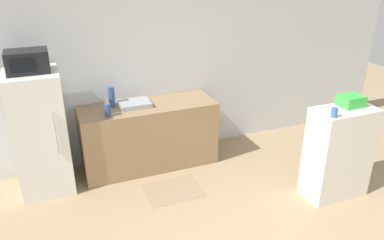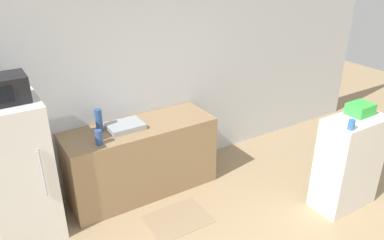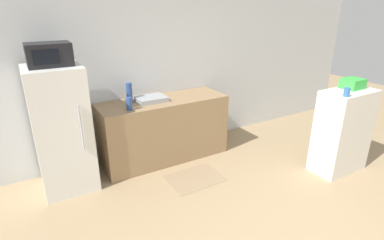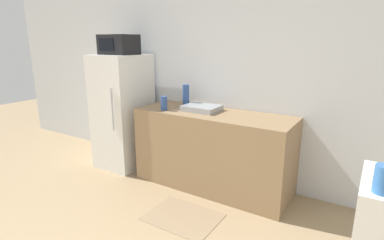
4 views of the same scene
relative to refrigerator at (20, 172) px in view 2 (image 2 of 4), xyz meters
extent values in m
cube|color=silver|center=(1.35, 0.41, 0.56)|extent=(8.00, 0.06, 2.60)
cube|color=white|center=(0.00, 0.00, 0.00)|extent=(0.59, 0.63, 1.47)
cylinder|color=#B7B7BC|center=(0.16, -0.33, 0.11)|extent=(0.02, 0.02, 0.52)
cube|color=black|center=(0.00, 0.00, 0.86)|extent=(0.44, 0.32, 0.24)
cube|color=#937551|center=(1.32, 0.06, -0.30)|extent=(1.76, 0.63, 0.87)
cube|color=#9EA3A8|center=(1.16, 0.08, 0.17)|extent=(0.39, 0.31, 0.06)
cylinder|color=#2D4C8C|center=(0.89, 0.16, 0.27)|extent=(0.08, 0.08, 0.26)
cylinder|color=#2D4C8C|center=(0.78, -0.12, 0.22)|extent=(0.07, 0.07, 0.16)
cube|color=white|center=(3.17, -1.43, -0.19)|extent=(0.72, 0.39, 1.09)
cube|color=green|center=(3.28, -1.37, 0.42)|extent=(0.26, 0.21, 0.13)
cylinder|color=#336BB2|center=(2.88, -1.56, 0.41)|extent=(0.07, 0.07, 0.11)
cube|color=#937A5B|center=(1.40, -0.67, -0.73)|extent=(0.68, 0.52, 0.01)
camera|label=1|loc=(0.18, -4.33, 1.90)|focal=35.00mm
camera|label=2|loc=(-0.22, -3.55, 2.01)|focal=35.00mm
camera|label=3|loc=(-0.32, -3.51, 1.34)|focal=28.00mm
camera|label=4|loc=(2.83, -2.77, 0.89)|focal=28.00mm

